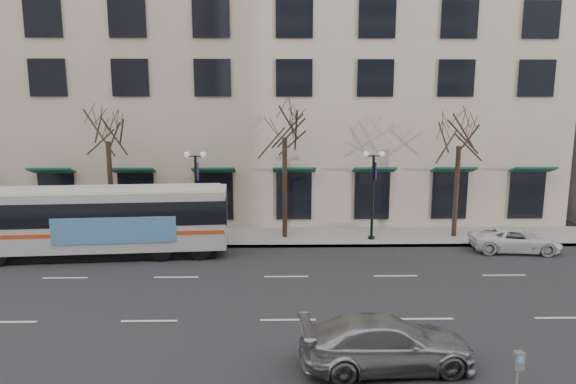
{
  "coord_description": "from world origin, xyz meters",
  "views": [
    {
      "loc": [
        -0.29,
        -18.63,
        7.46
      ],
      "look_at": [
        0.07,
        1.78,
        4.0
      ],
      "focal_mm": 30.0,
      "sensor_mm": 36.0,
      "label": 1
    }
  ],
  "objects_px": {
    "lamp_post_left": "(196,192)",
    "tree_far_left": "(107,124)",
    "city_bus": "(101,219)",
    "pay_station": "(518,364)",
    "tree_far_mid": "(285,121)",
    "silver_car": "(387,343)",
    "tree_far_right": "(460,129)",
    "white_pickup": "(515,240)",
    "lamp_post_right": "(373,191)"
  },
  "relations": [
    {
      "from": "lamp_post_left",
      "to": "tree_far_left",
      "type": "bearing_deg",
      "value": 173.17
    },
    {
      "from": "city_bus",
      "to": "pay_station",
      "type": "xyz_separation_m",
      "value": [
        15.34,
        -13.0,
        -0.91
      ]
    },
    {
      "from": "tree_far_mid",
      "to": "silver_car",
      "type": "xyz_separation_m",
      "value": [
        2.84,
        -14.33,
        -6.16
      ]
    },
    {
      "from": "tree_far_left",
      "to": "tree_far_mid",
      "type": "xyz_separation_m",
      "value": [
        10.0,
        0.0,
        0.21
      ]
    },
    {
      "from": "tree_far_right",
      "to": "white_pickup",
      "type": "xyz_separation_m",
      "value": [
        2.31,
        -2.69,
        -5.78
      ]
    },
    {
      "from": "tree_far_left",
      "to": "pay_station",
      "type": "bearing_deg",
      "value": -45.49
    },
    {
      "from": "tree_far_left",
      "to": "tree_far_right",
      "type": "bearing_deg",
      "value": 0.0
    },
    {
      "from": "tree_far_left",
      "to": "tree_far_right",
      "type": "xyz_separation_m",
      "value": [
        20.0,
        0.0,
        -0.28
      ]
    },
    {
      "from": "pay_station",
      "to": "city_bus",
      "type": "bearing_deg",
      "value": 134.03
    },
    {
      "from": "lamp_post_left",
      "to": "city_bus",
      "type": "relative_size",
      "value": 0.39
    },
    {
      "from": "lamp_post_left",
      "to": "silver_car",
      "type": "bearing_deg",
      "value": -60.31
    },
    {
      "from": "lamp_post_right",
      "to": "silver_car",
      "type": "distance_m",
      "value": 14.07
    },
    {
      "from": "pay_station",
      "to": "silver_car",
      "type": "bearing_deg",
      "value": 143.68
    },
    {
      "from": "tree_far_left",
      "to": "city_bus",
      "type": "relative_size",
      "value": 0.63
    },
    {
      "from": "lamp_post_left",
      "to": "pay_station",
      "type": "xyz_separation_m",
      "value": [
        10.82,
        -15.5,
        -1.91
      ]
    },
    {
      "from": "silver_car",
      "to": "white_pickup",
      "type": "xyz_separation_m",
      "value": [
        9.47,
        11.64,
        -0.1
      ]
    },
    {
      "from": "lamp_post_right",
      "to": "silver_car",
      "type": "xyz_separation_m",
      "value": [
        -2.17,
        -13.73,
        -2.2
      ]
    },
    {
      "from": "city_bus",
      "to": "white_pickup",
      "type": "xyz_separation_m",
      "value": [
        21.82,
        0.4,
        -1.3
      ]
    },
    {
      "from": "tree_far_right",
      "to": "pay_station",
      "type": "relative_size",
      "value": 6.61
    },
    {
      "from": "city_bus",
      "to": "tree_far_left",
      "type": "bearing_deg",
      "value": 94.23
    },
    {
      "from": "tree_far_left",
      "to": "lamp_post_right",
      "type": "bearing_deg",
      "value": -2.29
    },
    {
      "from": "tree_far_right",
      "to": "city_bus",
      "type": "distance_m",
      "value": 20.26
    },
    {
      "from": "tree_far_right",
      "to": "silver_car",
      "type": "distance_m",
      "value": 17.0
    },
    {
      "from": "tree_far_mid",
      "to": "pay_station",
      "type": "xyz_separation_m",
      "value": [
        5.83,
        -16.1,
        -5.87
      ]
    },
    {
      "from": "lamp_post_right",
      "to": "white_pickup",
      "type": "height_order",
      "value": "lamp_post_right"
    },
    {
      "from": "tree_far_mid",
      "to": "lamp_post_left",
      "type": "distance_m",
      "value": 6.4
    },
    {
      "from": "lamp_post_left",
      "to": "tree_far_mid",
      "type": "bearing_deg",
      "value": 6.85
    },
    {
      "from": "city_bus",
      "to": "pay_station",
      "type": "height_order",
      "value": "city_bus"
    },
    {
      "from": "tree_far_mid",
      "to": "lamp_post_right",
      "type": "height_order",
      "value": "tree_far_mid"
    },
    {
      "from": "tree_far_left",
      "to": "lamp_post_left",
      "type": "height_order",
      "value": "tree_far_left"
    },
    {
      "from": "tree_far_mid",
      "to": "city_bus",
      "type": "distance_m",
      "value": 11.17
    },
    {
      "from": "lamp_post_left",
      "to": "white_pickup",
      "type": "height_order",
      "value": "lamp_post_left"
    },
    {
      "from": "white_pickup",
      "to": "tree_far_right",
      "type": "bearing_deg",
      "value": 47.09
    },
    {
      "from": "tree_far_mid",
      "to": "pay_station",
      "type": "distance_m",
      "value": 18.1
    },
    {
      "from": "white_pickup",
      "to": "tree_far_mid",
      "type": "bearing_deg",
      "value": 84.11
    },
    {
      "from": "tree_far_left",
      "to": "lamp_post_left",
      "type": "relative_size",
      "value": 1.6
    },
    {
      "from": "tree_far_left",
      "to": "lamp_post_left",
      "type": "bearing_deg",
      "value": -6.83
    },
    {
      "from": "lamp_post_right",
      "to": "pay_station",
      "type": "bearing_deg",
      "value": -86.96
    },
    {
      "from": "tree_far_left",
      "to": "pay_station",
      "type": "height_order",
      "value": "tree_far_left"
    },
    {
      "from": "city_bus",
      "to": "tree_far_mid",
      "type": "bearing_deg",
      "value": 13.27
    },
    {
      "from": "lamp_post_right",
      "to": "white_pickup",
      "type": "relative_size",
      "value": 1.14
    },
    {
      "from": "tree_far_right",
      "to": "pay_station",
      "type": "distance_m",
      "value": 17.48
    },
    {
      "from": "silver_car",
      "to": "lamp_post_left",
      "type": "bearing_deg",
      "value": 25.75
    },
    {
      "from": "lamp_post_right",
      "to": "silver_car",
      "type": "bearing_deg",
      "value": -98.99
    },
    {
      "from": "lamp_post_left",
      "to": "city_bus",
      "type": "height_order",
      "value": "lamp_post_left"
    },
    {
      "from": "tree_far_mid",
      "to": "tree_far_left",
      "type": "bearing_deg",
      "value": -180.0
    },
    {
      "from": "tree_far_left",
      "to": "city_bus",
      "type": "xyz_separation_m",
      "value": [
        0.49,
        -3.1,
        -4.76
      ]
    },
    {
      "from": "tree_far_left",
      "to": "silver_car",
      "type": "xyz_separation_m",
      "value": [
        12.84,
        -14.33,
        -5.96
      ]
    },
    {
      "from": "city_bus",
      "to": "lamp_post_right",
      "type": "bearing_deg",
      "value": 4.99
    },
    {
      "from": "white_pickup",
      "to": "city_bus",
      "type": "bearing_deg",
      "value": 97.51
    }
  ]
}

